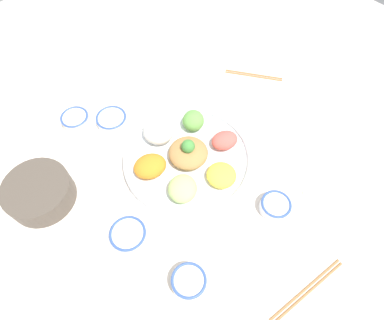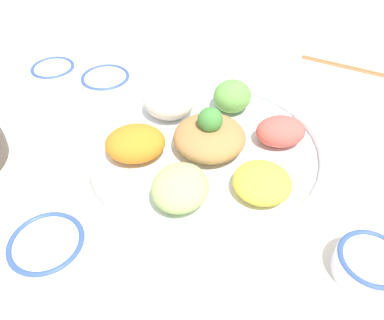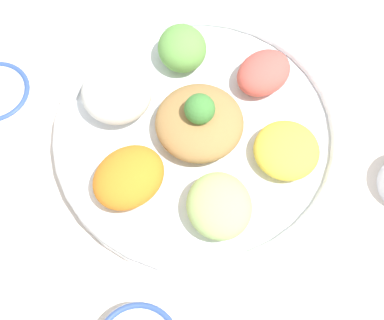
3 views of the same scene
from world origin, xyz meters
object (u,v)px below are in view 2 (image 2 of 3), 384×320
at_px(rice_bowl_blue, 369,264).
at_px(chopsticks_pair_near, 348,66).
at_px(sauce_bowl_red, 54,73).
at_px(salad_platter, 207,145).
at_px(sauce_bowl_dark, 49,248).
at_px(sauce_bowl_far, 106,82).

distance_m(rice_bowl_blue, chopsticks_pair_near, 0.54).
height_order(rice_bowl_blue, chopsticks_pair_near, rice_bowl_blue).
height_order(sauce_bowl_red, rice_bowl_blue, same).
bearing_deg(salad_platter, chopsticks_pair_near, -168.55).
distance_m(sauce_bowl_red, rice_bowl_blue, 0.70).
distance_m(salad_platter, sauce_bowl_dark, 0.29).
relative_size(salad_platter, rice_bowl_blue, 4.66).
height_order(sauce_bowl_far, chopsticks_pair_near, sauce_bowl_far).
bearing_deg(chopsticks_pair_near, rice_bowl_blue, 102.82).
bearing_deg(sauce_bowl_red, rice_bowl_blue, 108.53).
bearing_deg(chopsticks_pair_near, salad_platter, 68.89).
xyz_separation_m(rice_bowl_blue, sauce_bowl_dark, (0.35, -0.23, 0.00)).
relative_size(sauce_bowl_red, chopsticks_pair_near, 0.49).
distance_m(rice_bowl_blue, sauce_bowl_far, 0.59).
relative_size(sauce_bowl_dark, sauce_bowl_far, 0.98).
relative_size(sauce_bowl_far, chopsticks_pair_near, 0.54).
distance_m(sauce_bowl_dark, chopsticks_pair_near, 0.74).
bearing_deg(sauce_bowl_red, chopsticks_pair_near, 155.03).
bearing_deg(chopsticks_pair_near, sauce_bowl_red, 32.46).
bearing_deg(salad_platter, sauce_bowl_dark, 12.81).
relative_size(sauce_bowl_red, sauce_bowl_dark, 0.93).
xyz_separation_m(salad_platter, sauce_bowl_dark, (0.28, 0.06, -0.01)).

